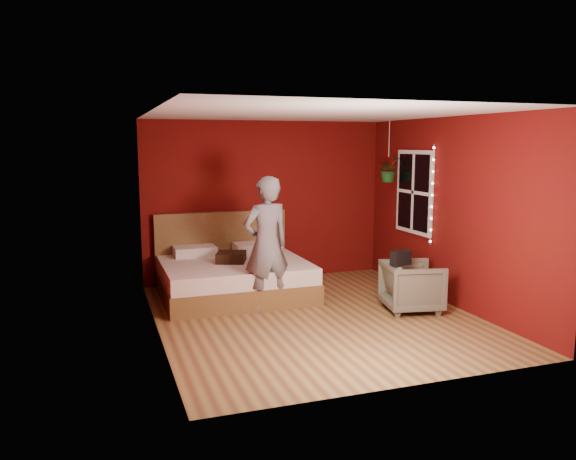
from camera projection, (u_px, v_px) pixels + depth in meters
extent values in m
plane|color=olive|center=(315.00, 317.00, 7.31)|extent=(4.50, 4.50, 0.00)
cube|color=#5B090B|center=(265.00, 201.00, 9.22)|extent=(4.00, 0.02, 2.60)
cube|color=#5B090B|center=(410.00, 249.00, 4.99)|extent=(4.00, 0.02, 2.60)
cube|color=#5B090B|center=(154.00, 225.00, 6.46)|extent=(0.02, 4.50, 2.60)
cube|color=#5B090B|center=(451.00, 212.00, 7.75)|extent=(0.02, 4.50, 2.60)
cube|color=silver|center=(317.00, 113.00, 6.91)|extent=(4.00, 4.50, 0.02)
cube|color=white|center=(414.00, 192.00, 8.55)|extent=(0.04, 0.97, 1.27)
cube|color=black|center=(413.00, 192.00, 8.55)|extent=(0.02, 0.85, 1.15)
cube|color=white|center=(413.00, 192.00, 8.54)|extent=(0.03, 0.05, 1.15)
cube|color=white|center=(413.00, 192.00, 8.54)|extent=(0.03, 0.85, 0.05)
cylinder|color=silver|center=(432.00, 195.00, 8.05)|extent=(0.01, 0.01, 1.45)
sphere|color=#FFF2CC|center=(430.00, 241.00, 8.15)|extent=(0.04, 0.04, 0.04)
sphere|color=#FFF2CC|center=(431.00, 230.00, 8.13)|extent=(0.04, 0.04, 0.04)
sphere|color=#FFF2CC|center=(431.00, 218.00, 8.10)|extent=(0.04, 0.04, 0.04)
sphere|color=#FFF2CC|center=(432.00, 207.00, 8.08)|extent=(0.04, 0.04, 0.04)
sphere|color=#FFF2CC|center=(432.00, 195.00, 8.05)|extent=(0.04, 0.04, 0.04)
sphere|color=#FFF2CC|center=(433.00, 183.00, 8.02)|extent=(0.04, 0.04, 0.04)
sphere|color=#FFF2CC|center=(433.00, 172.00, 8.00)|extent=(0.04, 0.04, 0.04)
sphere|color=#FFF2CC|center=(433.00, 160.00, 7.97)|extent=(0.04, 0.04, 0.04)
sphere|color=#FFF2CC|center=(434.00, 148.00, 7.95)|extent=(0.04, 0.04, 0.04)
cube|color=brown|center=(235.00, 287.00, 8.26)|extent=(2.11, 1.79, 0.30)
cube|color=beige|center=(234.00, 269.00, 8.22)|extent=(2.07, 1.76, 0.23)
cube|color=brown|center=(222.00, 248.00, 8.99)|extent=(2.11, 0.08, 1.16)
cube|color=silver|center=(195.00, 251.00, 8.60)|extent=(0.63, 0.40, 0.15)
cube|color=silver|center=(254.00, 247.00, 8.90)|extent=(0.63, 0.40, 0.15)
imported|color=slate|center=(266.00, 244.00, 7.47)|extent=(0.73, 0.55, 1.81)
imported|color=#656450|center=(412.00, 286.00, 7.53)|extent=(0.86, 0.85, 0.67)
cube|color=black|center=(401.00, 258.00, 7.27)|extent=(0.28, 0.18, 0.19)
cube|color=black|center=(231.00, 257.00, 8.16)|extent=(0.52, 0.52, 0.14)
cylinder|color=silver|center=(389.00, 139.00, 8.86)|extent=(0.01, 0.01, 0.58)
imported|color=#1C5F1B|center=(388.00, 170.00, 8.94)|extent=(0.43, 0.40, 0.40)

